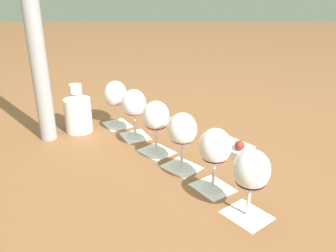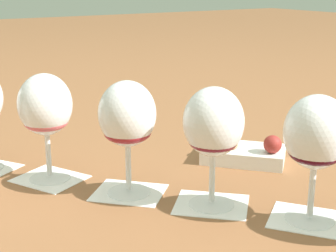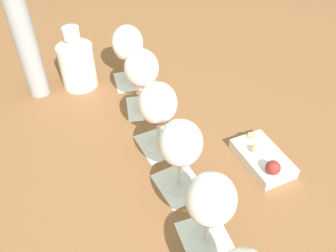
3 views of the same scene
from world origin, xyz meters
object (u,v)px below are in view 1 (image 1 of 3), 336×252
at_px(wine_glass_0, 116,96).
at_px(snack_dish, 230,146).
at_px(wine_glass_4, 215,149).
at_px(wine_glass_5, 251,173).
at_px(ceramic_vase, 78,111).
at_px(wine_glass_1, 134,105).
at_px(umbrella_pole, 36,48).
at_px(wine_glass_2, 156,118).
at_px(wine_glass_3, 182,132).

relative_size(wine_glass_0, snack_dish, 1.05).
xyz_separation_m(wine_glass_4, wine_glass_5, (0.08, -0.13, 0.00)).
bearing_deg(ceramic_vase, wine_glass_1, -12.50).
bearing_deg(umbrella_pole, wine_glass_5, -34.75).
relative_size(wine_glass_2, wine_glass_4, 1.00).
height_order(snack_dish, umbrella_pole, umbrella_pole).
xyz_separation_m(wine_glass_3, umbrella_pole, (-0.52, 0.22, 0.22)).
relative_size(snack_dish, umbrella_pole, 0.26).
distance_m(wine_glass_4, wine_glass_5, 0.16).
distance_m(wine_glass_2, wine_glass_4, 0.30).
distance_m(wine_glass_5, snack_dish, 0.40).
bearing_deg(snack_dish, wine_glass_0, 152.28).
relative_size(wine_glass_2, snack_dish, 1.05).
height_order(ceramic_vase, umbrella_pole, umbrella_pole).
bearing_deg(wine_glass_2, wine_glass_1, 124.62).
bearing_deg(wine_glass_0, wine_glass_5, -54.51).
bearing_deg(snack_dish, wine_glass_4, -109.26).
relative_size(wine_glass_3, wine_glass_4, 1.00).
height_order(wine_glass_4, ceramic_vase, ceramic_vase).
xyz_separation_m(wine_glass_5, snack_dish, (0.01, 0.38, -0.11)).
bearing_deg(wine_glass_5, wine_glass_4, 120.63).
distance_m(wine_glass_2, wine_glass_3, 0.15).
bearing_deg(umbrella_pole, wine_glass_1, 3.93).
distance_m(wine_glass_0, snack_dish, 0.52).
distance_m(wine_glass_2, wine_glass_5, 0.45).
height_order(wine_glass_1, umbrella_pole, umbrella_pole).
xyz_separation_m(wine_glass_1, umbrella_pole, (-0.34, -0.02, 0.22)).
height_order(wine_glass_2, wine_glass_5, same).
distance_m(wine_glass_4, snack_dish, 0.29).
bearing_deg(wine_glass_3, wine_glass_2, 128.35).
relative_size(wine_glass_0, wine_glass_5, 1.00).
bearing_deg(umbrella_pole, ceramic_vase, 36.43).
distance_m(wine_glass_0, umbrella_pole, 0.36).
bearing_deg(wine_glass_0, wine_glass_2, -54.13).
xyz_separation_m(wine_glass_2, wine_glass_5, (0.26, -0.37, 0.00)).
bearing_deg(wine_glass_0, snack_dish, -27.72).
distance_m(wine_glass_5, umbrella_pole, 0.87).
height_order(wine_glass_1, wine_glass_4, same).
height_order(wine_glass_0, wine_glass_2, same).
bearing_deg(wine_glass_4, snack_dish, 70.74).
distance_m(wine_glass_3, snack_dish, 0.25).
relative_size(wine_glass_1, wine_glass_4, 1.00).
distance_m(wine_glass_2, umbrella_pole, 0.50).
distance_m(ceramic_vase, snack_dish, 0.63).
xyz_separation_m(wine_glass_1, wine_glass_4, (0.27, -0.37, -0.00)).
height_order(wine_glass_2, umbrella_pole, umbrella_pole).
bearing_deg(snack_dish, wine_glass_1, 161.74).
relative_size(wine_glass_1, wine_glass_3, 1.00).
relative_size(wine_glass_3, ceramic_vase, 0.97).
bearing_deg(umbrella_pole, wine_glass_2, -14.32).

